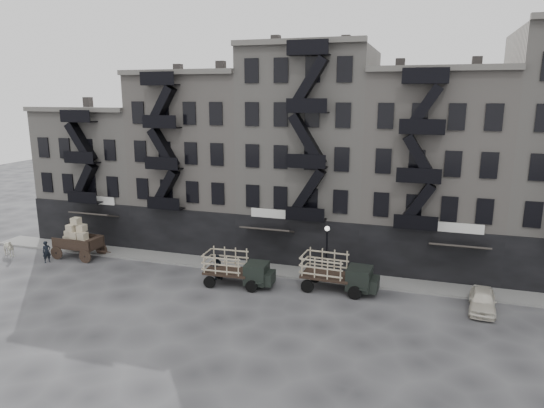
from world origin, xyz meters
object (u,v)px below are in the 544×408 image
(horse, at_px, (7,248))
(wagon, at_px, (77,235))
(car_east, at_px, (482,300))
(pedestrian_west, at_px, (47,252))
(stake_truck_east, at_px, (337,270))
(pedestrian_mid, at_px, (216,267))
(stake_truck_west, at_px, (237,266))

(horse, distance_m, wagon, 6.23)
(horse, height_order, car_east, horse)
(wagon, relative_size, pedestrian_west, 2.23)
(horse, bearing_deg, stake_truck_east, -72.31)
(stake_truck_east, relative_size, pedestrian_west, 2.99)
(wagon, height_order, stake_truck_east, wagon)
(horse, bearing_deg, car_east, -73.37)
(horse, height_order, wagon, wagon)
(wagon, height_order, pedestrian_mid, wagon)
(pedestrian_mid, bearing_deg, stake_truck_east, 156.58)
(wagon, height_order, car_east, wagon)
(stake_truck_east, height_order, pedestrian_mid, stake_truck_east)
(car_east, bearing_deg, stake_truck_west, -172.30)
(horse, relative_size, stake_truck_west, 0.34)
(wagon, distance_m, pedestrian_mid, 13.29)
(pedestrian_west, bearing_deg, stake_truck_west, -58.14)
(stake_truck_east, bearing_deg, pedestrian_mid, -173.45)
(pedestrian_west, bearing_deg, wagon, -7.92)
(horse, bearing_deg, pedestrian_mid, -72.88)
(horse, distance_m, pedestrian_mid, 19.11)
(stake_truck_west, bearing_deg, stake_truck_east, 6.88)
(horse, xyz_separation_m, stake_truck_west, (21.00, -0.04, 0.71))
(pedestrian_west, bearing_deg, horse, 118.06)
(stake_truck_east, bearing_deg, car_east, 1.14)
(wagon, height_order, stake_truck_west, wagon)
(car_east, bearing_deg, stake_truck_east, -177.22)
(wagon, distance_m, stake_truck_west, 15.21)
(stake_truck_west, relative_size, pedestrian_mid, 2.63)
(stake_truck_west, xyz_separation_m, stake_truck_east, (7.03, 1.18, 0.08))
(horse, bearing_deg, stake_truck_west, -74.75)
(stake_truck_west, bearing_deg, wagon, 171.02)
(horse, relative_size, stake_truck_east, 0.32)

